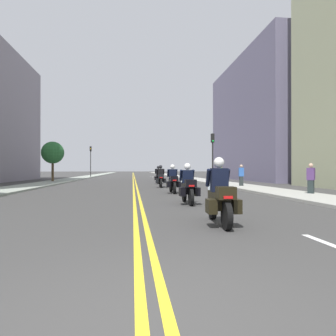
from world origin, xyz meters
name	(u,v)px	position (x,y,z in m)	size (l,w,h in m)	color
ground_plane	(134,177)	(0.00, 48.00, 0.00)	(264.00, 264.00, 0.00)	#383736
sidewalk_left	(85,177)	(-7.97, 48.00, 0.06)	(2.75, 144.00, 0.12)	gray
sidewalk_right	(180,177)	(7.97, 48.00, 0.06)	(2.75, 144.00, 0.12)	#A0A097
centreline_yellow_inner	(133,177)	(-0.12, 48.00, 0.00)	(0.12, 132.00, 0.01)	yellow
centreline_yellow_outer	(134,177)	(0.12, 48.00, 0.00)	(0.12, 132.00, 0.01)	yellow
lane_dashes_white	(166,182)	(3.30, 29.00, 0.00)	(0.14, 56.40, 0.01)	silver
building_right_1	(270,120)	(17.66, 34.66, 7.76)	(9.34, 21.73, 15.52)	slate
motorcycle_0	(220,198)	(1.89, 4.45, 0.66)	(0.78, 2.14, 1.64)	black
motorcycle_1	(188,187)	(1.93, 8.84, 0.65)	(0.76, 2.17, 1.58)	black
motorcycle_2	(173,181)	(2.05, 14.08, 0.66)	(0.76, 2.14, 1.62)	black
motorcycle_3	(161,178)	(1.88, 19.57, 0.66)	(0.78, 2.18, 1.66)	black
motorcycle_4	(158,176)	(2.17, 25.07, 0.68)	(0.77, 2.30, 1.66)	black
traffic_cone_0	(217,184)	(5.43, 16.87, 0.37)	(0.33, 0.33, 0.74)	black
traffic_light_near	(213,149)	(7.00, 23.77, 3.15)	(0.28, 0.38, 4.56)	black
traffic_light_far	(91,156)	(-7.00, 47.29, 3.48)	(0.28, 0.38, 5.07)	black
pedestrian_0	(222,174)	(8.28, 25.27, 0.87)	(0.35, 0.50, 1.69)	#232633
pedestrian_1	(241,176)	(7.81, 18.78, 0.87)	(0.39, 0.27, 1.69)	#252B2B
pedestrian_2	(311,179)	(8.77, 11.61, 0.85)	(0.40, 0.42, 1.65)	#232D2D
street_tree_1	(53,153)	(-8.39, 29.46, 3.05)	(2.28, 2.28, 4.21)	#4C3A25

